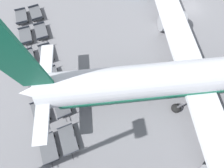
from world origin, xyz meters
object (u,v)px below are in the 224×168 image
baggage_dolly_row_near_col_b (26,36)px  baggage_dolly_row_mid_a_col_e (62,105)px  baggage_dolly_row_near_col_f (49,148)px  baggage_dolly_row_mid_a_col_d (53,77)px  airplane (206,76)px  baggage_dolly_row_mid_a_col_a (36,13)px  baggage_dolly_row_mid_a_col_c (46,54)px  baggage_dolly_row_near_col_a (22,17)px  baggage_dolly_row_mid_a_col_f (68,139)px  baggage_dolly_row_near_col_c (28,59)px  baggage_dolly_row_mid_a_col_b (41,32)px  baggage_dolly_row_near_col_d (35,84)px  baggage_dolly_row_near_col_e (40,113)px

baggage_dolly_row_near_col_b → baggage_dolly_row_mid_a_col_e: (11.90, 5.42, 0.00)m
baggage_dolly_row_near_col_f → baggage_dolly_row_mid_a_col_d: 8.93m
airplane → baggage_dolly_row_mid_a_col_a: size_ratio=10.97×
baggage_dolly_row_mid_a_col_a → baggage_dolly_row_mid_a_col_c: (8.40, 1.92, 0.00)m
baggage_dolly_row_mid_a_col_a → baggage_dolly_row_mid_a_col_e: (16.56, 4.09, 0.00)m
baggage_dolly_row_mid_a_col_d → baggage_dolly_row_mid_a_col_c: bearing=-166.1°
baggage_dolly_row_near_col_a → baggage_dolly_row_mid_a_col_f: same height
baggage_dolly_row_near_col_c → baggage_dolly_row_mid_a_col_b: size_ratio=1.00×
airplane → baggage_dolly_row_near_col_c: airplane is taller
baggage_dolly_row_mid_a_col_c → baggage_dolly_row_mid_a_col_e: same height
baggage_dolly_row_near_col_c → baggage_dolly_row_near_col_b: bearing=-170.1°
airplane → baggage_dolly_row_mid_a_col_b: (-12.19, -20.53, -2.73)m
baggage_dolly_row_mid_a_col_a → baggage_dolly_row_mid_a_col_d: size_ratio=1.00×
baggage_dolly_row_near_col_c → baggage_dolly_row_mid_a_col_f: bearing=24.5°
airplane → baggage_dolly_row_mid_a_col_a: 27.18m
baggage_dolly_row_near_col_b → baggage_dolly_row_near_col_d: (8.52, 1.95, 0.00)m
baggage_dolly_row_near_col_e → baggage_dolly_row_mid_a_col_c: 8.78m
baggage_dolly_row_near_col_b → baggage_dolly_row_mid_a_col_b: (-0.55, 2.37, 0.00)m
airplane → baggage_dolly_row_mid_a_col_c: 21.37m
baggage_dolly_row_mid_a_col_a → baggage_dolly_row_mid_a_col_b: same height
baggage_dolly_row_mid_a_col_e → baggage_dolly_row_mid_a_col_d: bearing=-164.0°
baggage_dolly_row_near_col_a → baggage_dolly_row_mid_a_col_d: 13.09m
baggage_dolly_row_near_col_d → baggage_dolly_row_mid_a_col_b: (-9.07, 0.42, 0.00)m
baggage_dolly_row_mid_a_col_f → baggage_dolly_row_near_col_f: bearing=-74.5°
baggage_dolly_row_near_col_d → baggage_dolly_row_mid_a_col_c: same height
baggage_dolly_row_mid_a_col_c → baggage_dolly_row_mid_a_col_a: bearing=-167.2°
baggage_dolly_row_near_col_a → baggage_dolly_row_mid_a_col_c: same height
baggage_dolly_row_mid_a_col_d → baggage_dolly_row_mid_a_col_f: bearing=12.8°
baggage_dolly_row_near_col_d → baggage_dolly_row_mid_a_col_a: (-13.18, -0.63, 0.00)m
airplane → baggage_dolly_row_mid_a_col_d: size_ratio=10.97×
baggage_dolly_row_near_col_c → baggage_dolly_row_mid_a_col_d: 4.94m
baggage_dolly_row_near_col_c → baggage_dolly_row_near_col_d: size_ratio=1.00×
baggage_dolly_row_near_col_d → baggage_dolly_row_mid_a_col_d: (-0.73, 2.29, 0.00)m
airplane → baggage_dolly_row_mid_a_col_d: bearing=-101.7°
airplane → baggage_dolly_row_mid_a_col_f: 17.57m
baggage_dolly_row_near_col_d → baggage_dolly_row_mid_a_col_b: same height
baggage_dolly_row_near_col_d → baggage_dolly_row_near_col_e: size_ratio=1.00×
baggage_dolly_row_near_col_a → baggage_dolly_row_mid_a_col_e: (16.11, 6.42, 0.00)m
baggage_dolly_row_near_col_a → baggage_dolly_row_near_col_c: same height
baggage_dolly_row_near_col_d → baggage_dolly_row_mid_a_col_b: size_ratio=1.00×
baggage_dolly_row_near_col_d → baggage_dolly_row_mid_a_col_e: 4.84m
baggage_dolly_row_near_col_c → baggage_dolly_row_mid_a_col_e: 8.92m
baggage_dolly_row_near_col_a → baggage_dolly_row_near_col_e: (16.72, 3.83, 0.00)m
baggage_dolly_row_mid_a_col_a → baggage_dolly_row_mid_a_col_c: 8.62m
baggage_dolly_row_near_col_f → baggage_dolly_row_mid_a_col_a: 21.53m
airplane → baggage_dolly_row_near_col_f: (5.07, -19.00, -2.73)m
baggage_dolly_row_mid_a_col_c → baggage_dolly_row_mid_a_col_f: same height
baggage_dolly_row_near_col_a → baggage_dolly_row_near_col_c: (8.51, 1.75, 0.00)m
baggage_dolly_row_near_col_c → baggage_dolly_row_mid_a_col_a: (-8.96, 0.57, 0.00)m
baggage_dolly_row_mid_a_col_d → baggage_dolly_row_mid_a_col_f: (8.30, 1.89, 0.00)m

